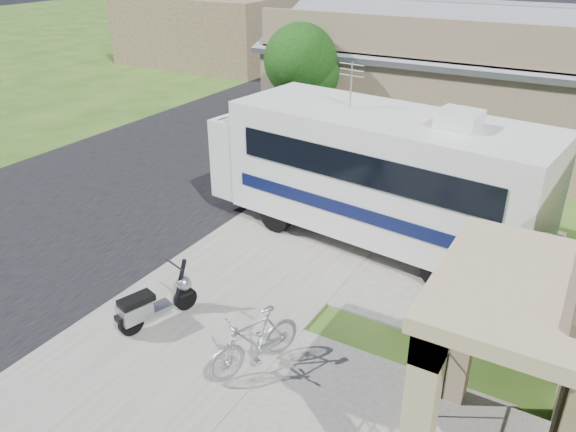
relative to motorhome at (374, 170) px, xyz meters
The scene contains 18 objects.
ground 5.13m from the motorhome, 97.26° to the right, with size 120.00×120.00×0.00m, color #224412.
street_slab 9.83m from the motorhome, 147.07° to the left, with size 9.00×80.00×0.02m, color black.
sidewalk_slab 5.78m from the motorhome, 107.00° to the left, with size 4.00×80.00×0.06m, color #64625A.
driveway_slab 2.05m from the motorhome, 15.63° to the right, with size 7.00×6.00×0.05m, color #64625A.
walk_slab 6.49m from the motorhome, 67.39° to the right, with size 4.00×3.00×0.05m, color #64625A.
warehouse 9.24m from the motorhome, 93.76° to the left, with size 12.50×8.40×5.04m.
distant_bldg_far 24.65m from the motorhome, 135.58° to the left, with size 10.00×8.00×4.00m, color brown.
distant_bldg_near 33.15m from the motorhome, 118.08° to the left, with size 8.00×7.00×3.20m, color #756149.
street_tree_a 6.24m from the motorhome, 135.02° to the left, with size 2.44×2.40×4.58m.
street_tree_b 15.01m from the motorhome, 106.75° to the left, with size 2.44×2.40×4.73m.
street_tree_c 23.73m from the motorhome, 100.47° to the left, with size 2.44×2.40×4.42m.
motorhome is the anchor object (origin of this frame).
shrub 5.23m from the motorhome, 33.32° to the right, with size 2.07×1.98×2.54m.
scooter 6.14m from the motorhome, 111.98° to the right, with size 0.85×1.71×1.15m.
bicycle 5.75m from the motorhome, 88.30° to the right, with size 0.53×1.88×1.13m, color #98999F.
pickup_truck 10.79m from the motorhome, 128.05° to the left, with size 2.56×5.56×1.55m, color silver.
van 17.10m from the motorhome, 114.46° to the left, with size 2.57×6.32×1.84m, color silver.
garden_hose 6.36m from the motorhome, 58.01° to the right, with size 0.41×0.41×0.18m, color #146526.
Camera 1 is at (5.18, -7.30, 6.85)m, focal length 35.00 mm.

